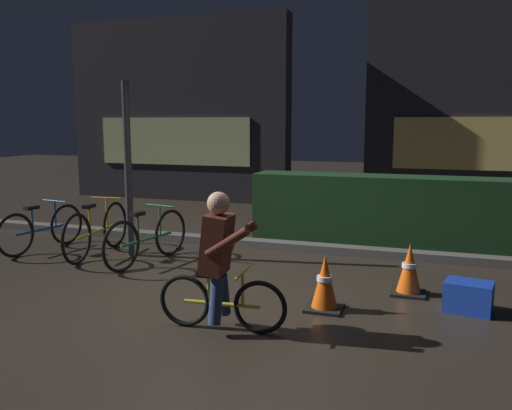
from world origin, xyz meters
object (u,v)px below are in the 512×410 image
at_px(cyclist, 219,261).
at_px(street_post, 128,170).
at_px(parked_bike_leftmost, 42,229).
at_px(parked_bike_left_mid, 97,230).
at_px(parked_bike_center_left, 147,238).
at_px(traffic_cone_far, 409,270).
at_px(blue_crate, 468,297).
at_px(traffic_cone_near, 325,283).

bearing_deg(cyclist, street_post, 132.61).
height_order(street_post, parked_bike_leftmost, street_post).
relative_size(street_post, parked_bike_left_mid, 1.40).
xyz_separation_m(street_post, cyclist, (2.22, -2.09, -0.56)).
bearing_deg(parked_bike_center_left, traffic_cone_far, -83.26).
bearing_deg(cyclist, parked_bike_left_mid, 139.77).
distance_m(parked_bike_center_left, cyclist, 2.54).
bearing_deg(parked_bike_left_mid, blue_crate, -104.00).
xyz_separation_m(parked_bike_leftmost, blue_crate, (5.71, -0.74, -0.17)).
distance_m(street_post, cyclist, 3.10).
distance_m(street_post, traffic_cone_near, 3.40).
height_order(parked_bike_left_mid, traffic_cone_near, parked_bike_left_mid).
xyz_separation_m(traffic_cone_near, blue_crate, (1.34, 0.40, -0.12)).
distance_m(parked_bike_leftmost, parked_bike_left_mid, 0.93).
distance_m(parked_bike_center_left, blue_crate, 3.95).
relative_size(parked_bike_center_left, cyclist, 1.28).
height_order(parked_bike_center_left, traffic_cone_far, parked_bike_center_left).
bearing_deg(traffic_cone_far, parked_bike_leftmost, 175.97).
height_order(parked_bike_leftmost, cyclist, cyclist).
relative_size(parked_bike_leftmost, cyclist, 1.22).
bearing_deg(street_post, parked_bike_center_left, -34.68).
bearing_deg(traffic_cone_near, parked_bike_left_mid, 161.57).
bearing_deg(street_post, cyclist, -43.33).
height_order(traffic_cone_near, cyclist, cyclist).
distance_m(traffic_cone_near, blue_crate, 1.41).
relative_size(street_post, traffic_cone_far, 4.27).
distance_m(parked_bike_left_mid, traffic_cone_far, 4.22).
xyz_separation_m(street_post, parked_bike_center_left, (0.45, -0.31, -0.85)).
bearing_deg(blue_crate, parked_bike_center_left, 171.39).
xyz_separation_m(parked_bike_left_mid, parked_bike_center_left, (0.88, -0.16, -0.02)).
bearing_deg(cyclist, parked_bike_leftmost, 147.62).
relative_size(parked_bike_leftmost, traffic_cone_far, 2.71).
relative_size(parked_bike_left_mid, cyclist, 1.36).
bearing_deg(street_post, blue_crate, -11.69).
height_order(parked_bike_leftmost, parked_bike_left_mid, parked_bike_left_mid).
bearing_deg(traffic_cone_far, parked_bike_center_left, 176.26).
height_order(traffic_cone_far, cyclist, cyclist).
relative_size(parked_bike_leftmost, blue_crate, 3.44).
xyz_separation_m(traffic_cone_near, cyclist, (-0.79, -0.79, 0.36)).
bearing_deg(parked_bike_left_mid, traffic_cone_far, -100.19).
height_order(parked_bike_center_left, cyclist, cyclist).
distance_m(parked_bike_center_left, traffic_cone_far, 3.33).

